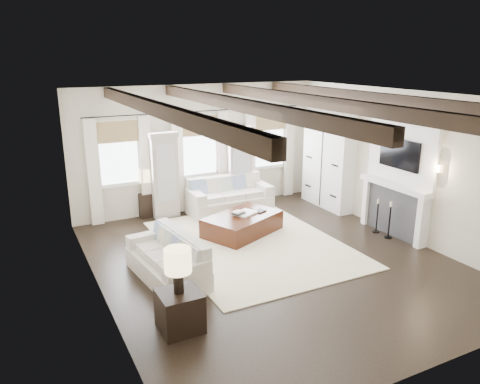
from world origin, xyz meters
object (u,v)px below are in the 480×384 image
sofa_back (228,198)px  side_table_front (180,311)px  side_table_back (146,204)px  sofa_left (170,260)px  ottoman (242,224)px

sofa_back → side_table_front: (-2.96, -4.54, -0.07)m
sofa_back → side_table_back: 2.08m
side_table_front → sofa_left: bearing=76.0°
side_table_front → side_table_back: size_ratio=1.00×
sofa_left → ottoman: (2.15, 1.33, -0.11)m
sofa_left → ottoman: sofa_left is taller
sofa_left → sofa_back: bearing=48.5°
ottoman → side_table_front: bearing=-154.4°
sofa_back → side_table_front: size_ratio=3.53×
sofa_left → side_table_back: bearing=80.7°
sofa_left → side_table_front: bearing=-104.0°
ottoman → side_table_front: 3.94m
sofa_left → side_table_back: sofa_left is taller
sofa_back → sofa_left: (-2.55, -2.88, -0.03)m
sofa_back → side_table_front: bearing=-123.1°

